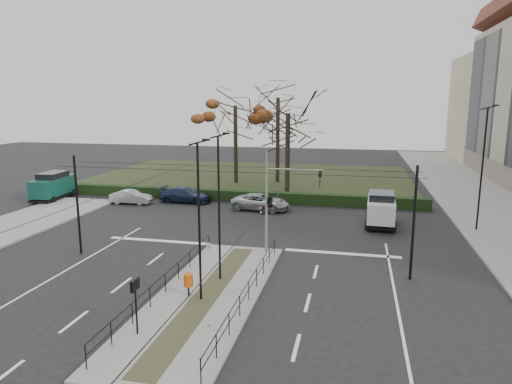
# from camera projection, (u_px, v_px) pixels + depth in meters

# --- Properties ---
(ground) EXTENTS (140.00, 140.00, 0.00)m
(ground) POSITION_uv_depth(u_px,v_px,m) (222.00, 278.00, 23.91)
(ground) COLOR black
(ground) RESTS_ON ground
(median_island) EXTENTS (4.40, 15.00, 0.14)m
(median_island) POSITION_uv_depth(u_px,v_px,m) (207.00, 296.00, 21.50)
(median_island) COLOR slate
(median_island) RESTS_ON ground
(sidewalk_east) EXTENTS (8.00, 90.00, 0.14)m
(sidewalk_east) POSITION_uv_depth(u_px,v_px,m) (484.00, 204.00, 41.13)
(sidewalk_east) COLOR slate
(sidewalk_east) RESTS_ON ground
(park) EXTENTS (38.00, 26.00, 0.10)m
(park) POSITION_uv_depth(u_px,v_px,m) (251.00, 177.00, 55.83)
(park) COLOR #242F17
(park) RESTS_ON ground
(hedge) EXTENTS (38.00, 1.00, 1.00)m
(hedge) POSITION_uv_depth(u_px,v_px,m) (218.00, 195.00, 42.91)
(hedge) COLOR black
(hedge) RESTS_ON ground
(median_railing) EXTENTS (4.14, 13.24, 0.92)m
(median_railing) POSITION_uv_depth(u_px,v_px,m) (206.00, 279.00, 21.23)
(median_railing) COLOR black
(median_railing) RESTS_ON median_island
(catenary) EXTENTS (20.00, 34.00, 6.00)m
(catenary) POSITION_uv_depth(u_px,v_px,m) (230.00, 208.00, 24.80)
(catenary) COLOR black
(catenary) RESTS_ON ground
(traffic_light) EXTENTS (3.73, 2.12, 5.49)m
(traffic_light) POSITION_uv_depth(u_px,v_px,m) (272.00, 200.00, 27.20)
(traffic_light) COLOR #64775B
(traffic_light) RESTS_ON median_island
(litter_bin) EXTENTS (0.43, 0.43, 1.10)m
(litter_bin) POSITION_uv_depth(u_px,v_px,m) (188.00, 280.00, 21.20)
(litter_bin) COLOR black
(litter_bin) RESTS_ON median_island
(info_panel) EXTENTS (0.13, 0.59, 2.25)m
(info_panel) POSITION_uv_depth(u_px,v_px,m) (135.00, 291.00, 17.57)
(info_panel) COLOR black
(info_panel) RESTS_ON median_island
(streetlamp_median_near) EXTENTS (0.62, 0.13, 7.39)m
(streetlamp_median_near) POSITION_uv_depth(u_px,v_px,m) (199.00, 220.00, 20.30)
(streetlamp_median_near) COLOR black
(streetlamp_median_near) RESTS_ON median_island
(streetlamp_median_far) EXTENTS (0.63, 0.13, 7.50)m
(streetlamp_median_far) POSITION_uv_depth(u_px,v_px,m) (219.00, 207.00, 22.70)
(streetlamp_median_far) COLOR black
(streetlamp_median_far) RESTS_ON median_island
(streetlamp_sidewalk) EXTENTS (0.73, 0.15, 8.78)m
(streetlamp_sidewalk) POSITION_uv_depth(u_px,v_px,m) (482.00, 167.00, 31.74)
(streetlamp_sidewalk) COLOR black
(streetlamp_sidewalk) RESTS_ON sidewalk_east
(parked_car_second) EXTENTS (3.80, 1.45, 1.23)m
(parked_car_second) POSITION_uv_depth(u_px,v_px,m) (131.00, 197.00, 41.38)
(parked_car_second) COLOR #A4A6AB
(parked_car_second) RESTS_ON ground
(parked_car_third) EXTENTS (4.83, 2.06, 1.39)m
(parked_car_third) POSITION_uv_depth(u_px,v_px,m) (185.00, 195.00, 42.00)
(parked_car_third) COLOR #1C2741
(parked_car_third) RESTS_ON ground
(parked_car_fourth) EXTENTS (5.14, 2.77, 1.37)m
(parked_car_fourth) POSITION_uv_depth(u_px,v_px,m) (261.00, 202.00, 39.01)
(parked_car_fourth) COLOR #A4A6AB
(parked_car_fourth) RESTS_ON ground
(white_van) EXTENTS (2.31, 4.79, 2.49)m
(white_van) POSITION_uv_depth(u_px,v_px,m) (381.00, 208.00, 34.02)
(white_van) COLOR silver
(white_van) RESTS_ON ground
(green_van) EXTENTS (2.46, 5.40, 2.61)m
(green_van) POSITION_uv_depth(u_px,v_px,m) (54.00, 185.00, 43.06)
(green_van) COLOR #0D3C31
(green_van) RESTS_ON ground
(rust_tree) EXTENTS (7.38, 7.38, 11.34)m
(rust_tree) POSITION_uv_depth(u_px,v_px,m) (235.00, 106.00, 50.30)
(rust_tree) COLOR black
(rust_tree) RESTS_ON park
(bare_tree_center) EXTENTS (6.66, 6.66, 12.61)m
(bare_tree_center) POSITION_uv_depth(u_px,v_px,m) (278.00, 104.00, 50.85)
(bare_tree_center) COLOR black
(bare_tree_center) RESTS_ON park
(bare_tree_near) EXTENTS (6.40, 6.40, 10.62)m
(bare_tree_near) POSITION_uv_depth(u_px,v_px,m) (288.00, 120.00, 41.74)
(bare_tree_near) COLOR black
(bare_tree_near) RESTS_ON park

